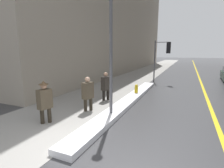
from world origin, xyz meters
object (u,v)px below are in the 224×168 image
at_px(lamp_post, 111,35).
at_px(pedestrian_nearside, 106,85).
at_px(fire_hydrant, 136,90).
at_px(pedestrian_in_glasses, 88,92).
at_px(pedestrian_trailing, 45,100).
at_px(traffic_light_near, 163,52).

relative_size(lamp_post, pedestrian_nearside, 3.54).
bearing_deg(fire_hydrant, pedestrian_nearside, -128.79).
bearing_deg(pedestrian_in_glasses, pedestrian_trailing, -10.83).
height_order(lamp_post, traffic_light_near, lamp_post).
relative_size(lamp_post, fire_hydrant, 7.69).
relative_size(pedestrian_nearside, fire_hydrant, 2.17).
distance_m(traffic_light_near, pedestrian_nearside, 7.25).
bearing_deg(traffic_light_near, pedestrian_trailing, -96.97).
bearing_deg(pedestrian_nearside, pedestrian_in_glasses, 12.11).
xyz_separation_m(traffic_light_near, pedestrian_trailing, (-2.67, -10.42, -1.66)).
distance_m(traffic_light_near, pedestrian_trailing, 10.88).
distance_m(pedestrian_nearside, fire_hydrant, 2.05).
height_order(traffic_light_near, pedestrian_trailing, traffic_light_near).
bearing_deg(pedestrian_in_glasses, lamp_post, 87.17).
bearing_deg(pedestrian_in_glasses, pedestrian_nearside, -167.89).
bearing_deg(fire_hydrant, pedestrian_in_glasses, -109.43).
distance_m(lamp_post, pedestrian_trailing, 3.37).
bearing_deg(pedestrian_trailing, pedestrian_in_glasses, 169.17).
bearing_deg(pedestrian_trailing, fire_hydrant, 170.75).
bearing_deg(pedestrian_nearside, lamp_post, 41.22).
xyz_separation_m(pedestrian_trailing, pedestrian_in_glasses, (0.71, 1.77, -0.02)).
height_order(traffic_light_near, pedestrian_in_glasses, traffic_light_near).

